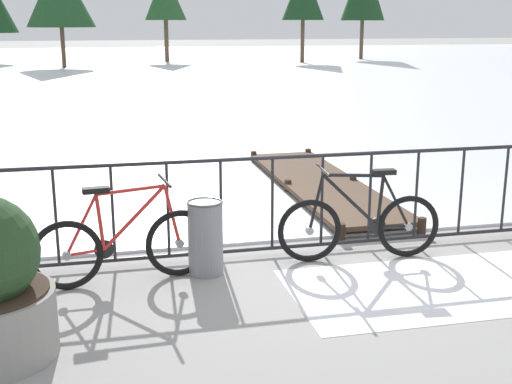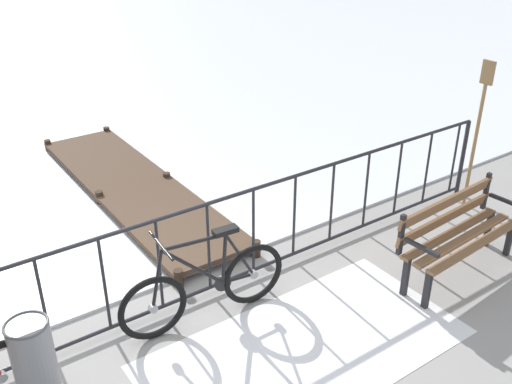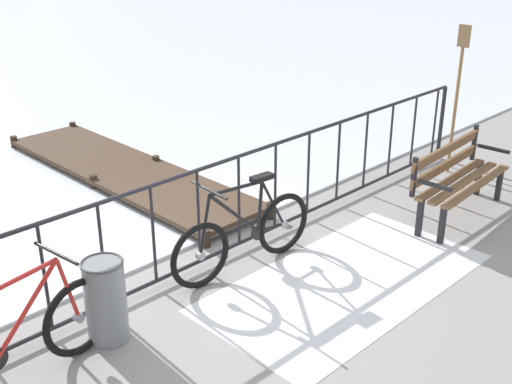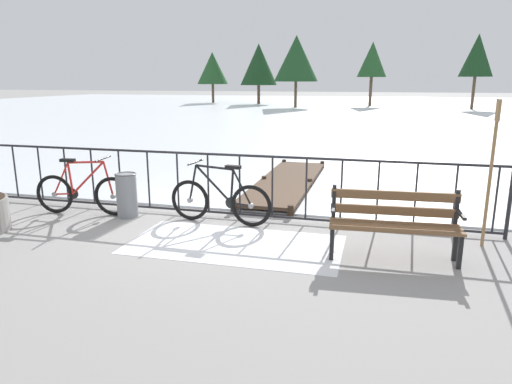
{
  "view_description": "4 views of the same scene",
  "coord_description": "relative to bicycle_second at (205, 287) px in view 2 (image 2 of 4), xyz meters",
  "views": [
    {
      "loc": [
        -2.23,
        -6.51,
        2.41
      ],
      "look_at": [
        -0.85,
        -0.59,
        0.85
      ],
      "focal_mm": 47.27,
      "sensor_mm": 36.0,
      "label": 1
    },
    {
      "loc": [
        -1.85,
        -4.22,
        3.65
      ],
      "look_at": [
        1.31,
        0.28,
        0.83
      ],
      "focal_mm": 40.54,
      "sensor_mm": 36.0,
      "label": 2
    },
    {
      "loc": [
        -3.62,
        -4.42,
        3.28
      ],
      "look_at": [
        0.18,
        -0.61,
        0.96
      ],
      "focal_mm": 45.66,
      "sensor_mm": 36.0,
      "label": 3
    },
    {
      "loc": [
        2.65,
        -7.0,
        2.22
      ],
      "look_at": [
        0.96,
        -0.58,
        0.61
      ],
      "focal_mm": 32.61,
      "sensor_mm": 36.0,
      "label": 4
    }
  ],
  "objects": [
    {
      "name": "park_bench",
      "position": [
        2.6,
        -0.82,
        0.14
      ],
      "size": [
        1.63,
        0.59,
        0.89
      ],
      "color": "brown",
      "rests_on": "ground"
    },
    {
      "name": "railing_fence",
      "position": [
        -0.31,
        0.31,
        0.19
      ],
      "size": [
        9.06,
        0.06,
        1.07
      ],
      "color": "#232328",
      "rests_on": "ground"
    },
    {
      "name": "oar_upright",
      "position": [
        3.81,
        -0.07,
        0.77
      ],
      "size": [
        0.04,
        0.16,
        1.98
      ],
      "color": "#937047",
      "rests_on": "ground"
    },
    {
      "name": "ground_plane",
      "position": [
        -0.31,
        0.31,
        -0.37
      ],
      "size": [
        160.0,
        160.0,
        0.0
      ],
      "primitive_type": "plane",
      "color": "gray"
    },
    {
      "name": "wooden_dock",
      "position": [
        0.52,
        2.81,
        -0.25
      ],
      "size": [
        1.1,
        4.49,
        0.2
      ],
      "color": "#4C3828",
      "rests_on": "ground"
    },
    {
      "name": "snow_patch",
      "position": [
        0.52,
        -0.89,
        -0.36
      ],
      "size": [
        2.94,
        1.5,
        0.01
      ],
      "primitive_type": "cube",
      "color": "white",
      "rests_on": "ground"
    },
    {
      "name": "bicycle_second",
      "position": [
        0.0,
        0.0,
        0.0
      ],
      "size": [
        1.71,
        0.52,
        0.97
      ],
      "color": "black",
      "rests_on": "ground"
    },
    {
      "name": "trash_bin",
      "position": [
        -1.61,
        -0.04,
        0.0
      ],
      "size": [
        0.35,
        0.35,
        0.73
      ],
      "color": "gray",
      "rests_on": "ground"
    }
  ]
}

